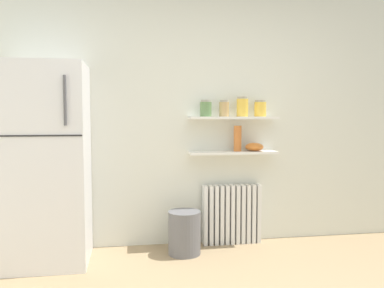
# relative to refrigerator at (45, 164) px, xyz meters

# --- Properties ---
(back_wall) EXTENTS (7.04, 0.10, 2.60)m
(back_wall) POSITION_rel_refrigerator_xyz_m (1.48, 0.37, 0.42)
(back_wall) COLOR silver
(back_wall) RESTS_ON ground_plane
(refrigerator) EXTENTS (0.73, 0.67, 1.76)m
(refrigerator) POSITION_rel_refrigerator_xyz_m (0.00, 0.00, 0.00)
(refrigerator) COLOR silver
(refrigerator) RESTS_ON ground_plane
(radiator) EXTENTS (0.59, 0.12, 0.60)m
(radiator) POSITION_rel_refrigerator_xyz_m (1.76, 0.24, -0.58)
(radiator) COLOR white
(radiator) RESTS_ON ground_plane
(wall_shelf_lower) EXTENTS (0.89, 0.22, 0.02)m
(wall_shelf_lower) POSITION_rel_refrigerator_xyz_m (1.76, 0.21, 0.06)
(wall_shelf_lower) COLOR white
(wall_shelf_upper) EXTENTS (0.89, 0.22, 0.02)m
(wall_shelf_upper) POSITION_rel_refrigerator_xyz_m (1.76, 0.21, 0.41)
(wall_shelf_upper) COLOR white
(storage_jar_0) EXTENTS (0.11, 0.11, 0.16)m
(storage_jar_0) POSITION_rel_refrigerator_xyz_m (1.48, 0.21, 0.50)
(storage_jar_0) COLOR #5B7F4C
(storage_jar_0) RESTS_ON wall_shelf_upper
(storage_jar_1) EXTENTS (0.10, 0.10, 0.16)m
(storage_jar_1) POSITION_rel_refrigerator_xyz_m (1.67, 0.21, 0.50)
(storage_jar_1) COLOR tan
(storage_jar_1) RESTS_ON wall_shelf_upper
(storage_jar_2) EXTENTS (0.11, 0.11, 0.20)m
(storage_jar_2) POSITION_rel_refrigerator_xyz_m (1.85, 0.21, 0.52)
(storage_jar_2) COLOR yellow
(storage_jar_2) RESTS_ON wall_shelf_upper
(storage_jar_3) EXTENTS (0.12, 0.12, 0.17)m
(storage_jar_3) POSITION_rel_refrigerator_xyz_m (2.04, 0.21, 0.50)
(storage_jar_3) COLOR yellow
(storage_jar_3) RESTS_ON wall_shelf_upper
(vase) EXTENTS (0.08, 0.08, 0.26)m
(vase) POSITION_rel_refrigerator_xyz_m (1.81, 0.21, 0.20)
(vase) COLOR #CC7033
(vase) RESTS_ON wall_shelf_lower
(shelf_bowl) EXTENTS (0.18, 0.18, 0.08)m
(shelf_bowl) POSITION_rel_refrigerator_xyz_m (1.98, 0.21, 0.11)
(shelf_bowl) COLOR orange
(shelf_bowl) RESTS_ON wall_shelf_lower
(trash_bin) EXTENTS (0.31, 0.31, 0.41)m
(trash_bin) POSITION_rel_refrigerator_xyz_m (1.24, 0.01, -0.68)
(trash_bin) COLOR slate
(trash_bin) RESTS_ON ground_plane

